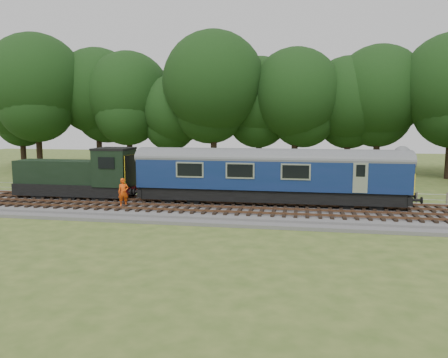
# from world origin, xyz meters

# --- Properties ---
(ground) EXTENTS (120.00, 120.00, 0.00)m
(ground) POSITION_xyz_m (0.00, 0.00, 0.00)
(ground) COLOR #3C5720
(ground) RESTS_ON ground
(ballast) EXTENTS (70.00, 7.00, 0.35)m
(ballast) POSITION_xyz_m (0.00, 0.00, 0.17)
(ballast) COLOR #4C4C4F
(ballast) RESTS_ON ground
(track_north) EXTENTS (67.20, 2.40, 0.21)m
(track_north) POSITION_xyz_m (0.00, 1.40, 0.42)
(track_north) COLOR black
(track_north) RESTS_ON ballast
(track_south) EXTENTS (67.20, 2.40, 0.21)m
(track_south) POSITION_xyz_m (0.00, -1.60, 0.42)
(track_south) COLOR black
(track_south) RESTS_ON ballast
(fence) EXTENTS (64.00, 0.12, 1.00)m
(fence) POSITION_xyz_m (0.00, 4.50, 0.00)
(fence) COLOR #6B6054
(fence) RESTS_ON ground
(tree_line) EXTENTS (70.00, 8.00, 18.00)m
(tree_line) POSITION_xyz_m (0.00, 22.00, 0.00)
(tree_line) COLOR black
(tree_line) RESTS_ON ground
(dmu_railcar) EXTENTS (18.05, 2.86, 3.88)m
(dmu_railcar) POSITION_xyz_m (3.71, 1.40, 2.61)
(dmu_railcar) COLOR black
(dmu_railcar) RESTS_ON ground
(shunter_loco) EXTENTS (8.91, 2.60, 3.38)m
(shunter_loco) POSITION_xyz_m (-10.22, 1.40, 1.97)
(shunter_loco) COLOR black
(shunter_loco) RESTS_ON ground
(worker) EXTENTS (0.82, 0.72, 1.89)m
(worker) POSITION_xyz_m (-5.75, -1.19, 1.29)
(worker) COLOR #EA490C
(worker) RESTS_ON ballast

